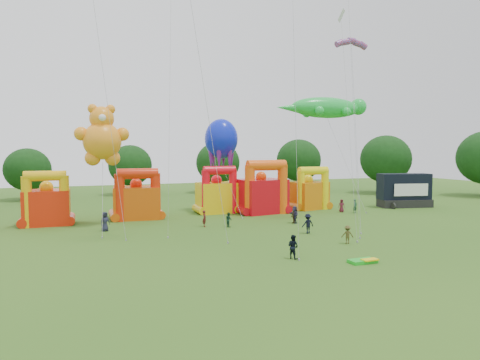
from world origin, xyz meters
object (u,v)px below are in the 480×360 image
object	(u,v)px
gecko_kite	(337,139)
spectator_4	(294,216)
bouncy_castle_0	(47,204)
bouncy_castle_2	(217,195)
teddy_bear_kite	(102,153)
spectator_0	(105,222)
octopus_kite	(223,148)
stage_trailer	(404,191)

from	to	relation	value
gecko_kite	spectator_4	xyz separation A→B (m)	(-10.77, -8.07, -8.75)
bouncy_castle_0	bouncy_castle_2	bearing A→B (deg)	6.17
bouncy_castle_0	gecko_kite	size ratio (longest dim) A/B	0.38
teddy_bear_kite	spectator_0	xyz separation A→B (m)	(0.00, -2.46, -6.77)
octopus_kite	spectator_0	bearing A→B (deg)	-148.44
spectator_0	spectator_4	xyz separation A→B (m)	(19.81, -2.44, -0.19)
bouncy_castle_2	octopus_kite	distance (m)	6.34
bouncy_castle_2	stage_trailer	size ratio (longest dim) A/B	0.79
bouncy_castle_2	bouncy_castle_0	bearing A→B (deg)	-173.83
bouncy_castle_0	bouncy_castle_2	xyz separation A→B (m)	(19.88, 2.15, 0.06)
teddy_bear_kite	bouncy_castle_0	bearing A→B (deg)	148.21
teddy_bear_kite	spectator_4	world-z (taller)	teddy_bear_kite
bouncy_castle_0	gecko_kite	world-z (taller)	gecko_kite
stage_trailer	gecko_kite	distance (m)	12.67
spectator_0	spectator_4	world-z (taller)	spectator_0
bouncy_castle_2	spectator_4	size ratio (longest dim) A/B	3.87
bouncy_castle_0	octopus_kite	xyz separation A→B (m)	(21.10, 3.54, 6.12)
teddy_bear_kite	spectator_4	size ratio (longest dim) A/B	8.27
bouncy_castle_0	gecko_kite	xyz separation A→B (m)	(36.21, -0.33, 7.27)
bouncy_castle_2	octopus_kite	world-z (taller)	octopus_kite
bouncy_castle_0	spectator_4	world-z (taller)	bouncy_castle_0
bouncy_castle_0	spectator_0	size ratio (longest dim) A/B	3.04
teddy_bear_kite	octopus_kite	size ratio (longest dim) A/B	1.06
bouncy_castle_0	octopus_kite	size ratio (longest dim) A/B	0.48
stage_trailer	octopus_kite	bearing A→B (deg)	168.21
bouncy_castle_0	spectator_0	bearing A→B (deg)	-46.57
spectator_0	gecko_kite	bearing A→B (deg)	-14.19
stage_trailer	bouncy_castle_2	bearing A→B (deg)	171.64
teddy_bear_kite	spectator_0	distance (m)	7.20
gecko_kite	bouncy_castle_2	bearing A→B (deg)	171.39
bouncy_castle_2	spectator_0	size ratio (longest dim) A/B	3.13
bouncy_castle_2	octopus_kite	xyz separation A→B (m)	(1.23, 1.39, 6.06)
bouncy_castle_2	teddy_bear_kite	bearing A→B (deg)	-158.39
gecko_kite	spectator_4	world-z (taller)	gecko_kite
bouncy_castle_2	spectator_4	xyz separation A→B (m)	(5.57, -10.54, -1.54)
bouncy_castle_0	teddy_bear_kite	bearing A→B (deg)	-31.79
bouncy_castle_0	teddy_bear_kite	distance (m)	8.61
octopus_kite	spectator_0	distance (m)	19.60
gecko_kite	bouncy_castle_0	bearing A→B (deg)	179.48
teddy_bear_kite	gecko_kite	size ratio (longest dim) A/B	0.84
stage_trailer	octopus_kite	xyz separation A→B (m)	(-25.41, 5.30, 6.09)
gecko_kite	teddy_bear_kite	bearing A→B (deg)	-174.09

